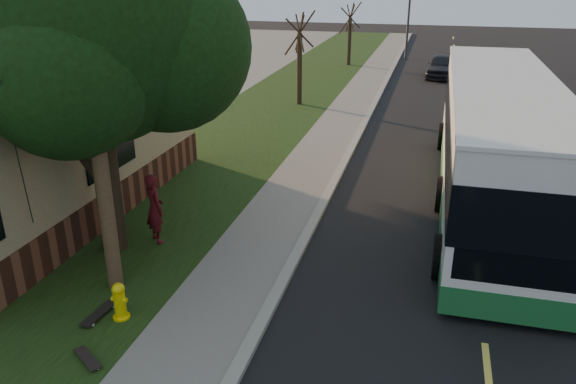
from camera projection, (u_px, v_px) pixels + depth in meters
The scene contains 16 objects.
ground at pixel (253, 342), 10.00m from camera, with size 120.00×120.00×0.00m, color black.
road at pixel (467, 174), 18.03m from camera, with size 8.00×80.00×0.01m, color black.
curb at pixel (344, 162), 18.95m from camera, with size 0.25×80.00×0.12m, color gray.
sidewalk at pixel (315, 161), 19.19m from camera, with size 2.00×80.00×0.08m, color slate.
grass_verge at pixel (219, 153), 20.01m from camera, with size 5.00×80.00×0.07m, color black.
fire_hydrant at pixel (120, 301), 10.44m from camera, with size 0.32×0.32×0.74m.
utility_pole at pixel (87, 63), 9.93m from camera, with size 2.86×3.21×9.07m.
leafy_tree at pixel (92, 22), 11.41m from camera, with size 6.30×6.00×7.80m.
bare_tree_near at pixel (300, 60), 26.16m from camera, with size 1.38×1.21×4.31m.
bare_tree_far at pixel (350, 35), 36.86m from camera, with size 1.38×1.21×4.03m.
traffic_signal at pixel (409, 13), 39.20m from camera, with size 0.18×0.22×5.50m.
transit_bus at pixel (497, 139), 15.30m from camera, with size 2.96×12.84×3.47m.
skateboarder at pixel (155, 208), 13.22m from camera, with size 0.62×0.41×1.70m, color #4E0F13.
skateboard_main at pixel (99, 313), 10.60m from camera, with size 0.29×0.91×0.08m.
skateboard_spare at pixel (87, 358), 9.39m from camera, with size 0.73×0.58×0.07m.
distant_car at pixel (441, 66), 33.52m from camera, with size 1.60×3.98×1.36m, color black.
Camera 1 is at (2.69, -7.84, 6.23)m, focal length 35.00 mm.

